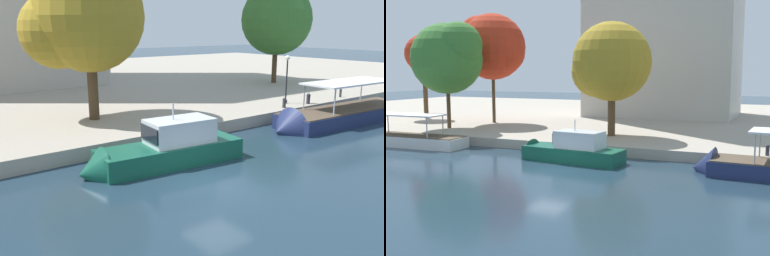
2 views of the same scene
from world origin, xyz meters
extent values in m
plane|color=#1E3342|center=(0.00, 0.00, 0.00)|extent=(220.00, 220.00, 0.00)
cube|color=#A39989|center=(0.00, 34.28, 0.41)|extent=(120.00, 55.00, 0.82)
cube|color=#14513D|center=(0.08, 3.80, 0.29)|extent=(7.82, 3.14, 1.54)
cone|color=#14513D|center=(-4.12, 4.20, 0.29)|extent=(1.41, 2.41, 2.30)
cube|color=silver|center=(0.65, 3.75, 1.69)|extent=(3.60, 2.26, 1.26)
cube|color=black|center=(-0.68, 3.87, 1.75)|extent=(1.08, 1.90, 0.75)
cylinder|color=silver|center=(0.27, 3.78, 2.74)|extent=(0.08, 0.08, 0.85)
cube|color=navy|center=(16.27, 3.79, 0.23)|extent=(12.69, 4.05, 1.54)
cone|color=navy|center=(9.53, 4.21, 0.23)|extent=(1.58, 3.04, 2.96)
cube|color=brown|center=(16.27, 3.79, 1.04)|extent=(12.43, 3.87, 0.08)
cylinder|color=#B2B2B7|center=(12.75, 2.69, 1.99)|extent=(0.10, 0.10, 1.83)
cylinder|color=#B2B2B7|center=(12.91, 5.32, 1.99)|extent=(0.10, 0.10, 1.83)
cylinder|color=#B2B2B7|center=(19.78, 4.89, 1.99)|extent=(0.10, 0.10, 1.83)
cube|color=silver|center=(16.27, 3.79, 2.97)|extent=(7.93, 3.50, 0.12)
cylinder|color=#2D2D33|center=(13.35, 7.47, 1.11)|extent=(0.26, 0.26, 0.57)
sphere|color=#2D2D33|center=(13.35, 7.47, 1.46)|extent=(0.29, 0.29, 0.29)
cylinder|color=#2D2D33|center=(16.21, 7.37, 1.13)|extent=(0.30, 0.30, 0.62)
sphere|color=#2D2D33|center=(16.21, 7.37, 1.52)|extent=(0.33, 0.33, 0.33)
cylinder|color=#2D2D33|center=(21.24, 7.67, 1.11)|extent=(0.20, 0.20, 0.59)
sphere|color=#2D2D33|center=(21.24, 7.67, 1.46)|extent=(0.22, 0.22, 0.22)
cylinder|color=black|center=(14.90, 8.63, 2.59)|extent=(0.12, 0.12, 3.54)
sphere|color=white|center=(14.90, 8.63, 4.54)|extent=(0.38, 0.38, 0.38)
cylinder|color=black|center=(14.90, 8.63, 0.97)|extent=(0.26, 0.26, 0.30)
cylinder|color=#4C3823|center=(23.99, 17.92, 2.84)|extent=(0.55, 0.55, 4.04)
sphere|color=#38702D|center=(23.99, 17.92, 7.73)|extent=(7.66, 7.66, 7.66)
sphere|color=#38702D|center=(24.60, 18.56, 8.12)|extent=(3.93, 3.93, 3.93)
sphere|color=#38702D|center=(24.97, 19.71, 7.79)|extent=(4.35, 4.35, 4.35)
cylinder|color=#4C3823|center=(-0.08, 12.61, 2.85)|extent=(0.69, 0.69, 4.06)
sphere|color=olive|center=(-0.08, 12.61, 7.57)|extent=(7.17, 7.17, 7.17)
sphere|color=olive|center=(-0.03, 13.48, 7.24)|extent=(4.35, 4.35, 4.35)
sphere|color=olive|center=(-1.84, 13.46, 6.70)|extent=(4.87, 4.87, 4.87)
camera|label=1|loc=(-11.36, -12.90, 6.89)|focal=38.23mm
camera|label=2|loc=(14.12, -26.56, 6.58)|focal=42.73mm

